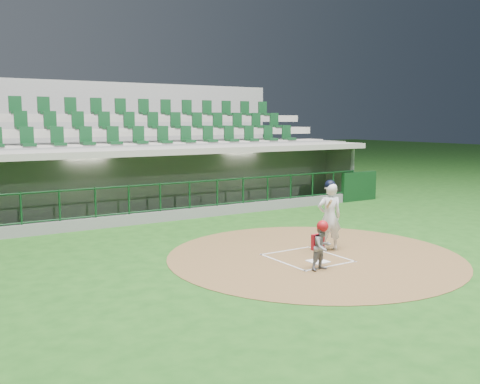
# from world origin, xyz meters

# --- Properties ---
(ground) EXTENTS (120.00, 120.00, 0.00)m
(ground) POSITION_xyz_m (0.00, 0.00, 0.00)
(ground) COLOR #1A4914
(ground) RESTS_ON ground
(dirt_circle) EXTENTS (7.20, 7.20, 0.01)m
(dirt_circle) POSITION_xyz_m (0.30, -0.20, 0.01)
(dirt_circle) COLOR brown
(dirt_circle) RESTS_ON ground
(home_plate) EXTENTS (0.43, 0.43, 0.02)m
(home_plate) POSITION_xyz_m (0.00, -0.70, 0.02)
(home_plate) COLOR white
(home_plate) RESTS_ON dirt_circle
(batter_box_chalk) EXTENTS (1.55, 1.80, 0.01)m
(batter_box_chalk) POSITION_xyz_m (0.00, -0.30, 0.02)
(batter_box_chalk) COLOR white
(batter_box_chalk) RESTS_ON ground
(dugout_structure) EXTENTS (16.40, 3.70, 3.00)m
(dugout_structure) POSITION_xyz_m (0.18, 7.83, 0.95)
(dugout_structure) COLOR gray
(dugout_structure) RESTS_ON ground
(seating_deck) EXTENTS (17.00, 6.72, 5.15)m
(seating_deck) POSITION_xyz_m (0.00, 10.91, 1.42)
(seating_deck) COLOR slate
(seating_deck) RESTS_ON ground
(batter) EXTENTS (0.91, 0.95, 1.81)m
(batter) POSITION_xyz_m (0.97, 0.02, 0.92)
(batter) COLOR white
(batter) RESTS_ON dirt_circle
(catcher) EXTENTS (0.55, 0.45, 1.12)m
(catcher) POSITION_xyz_m (-0.37, -1.26, 0.57)
(catcher) COLOR gray
(catcher) RESTS_ON dirt_circle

